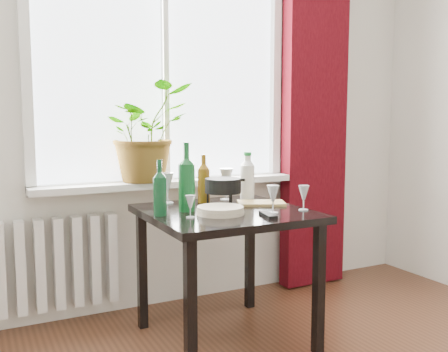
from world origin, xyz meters
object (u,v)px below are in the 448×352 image
wineglass_back_left (167,188)px  tv_remote (268,215)px  wineglass_front_left (190,206)px  fondue_pot (223,192)px  wineglass_far_right (304,198)px  wine_bottle_left (160,187)px  cutting_board (261,203)px  radiator (49,264)px  table (225,226)px  plate_stack (220,210)px  wine_bottle_right (187,176)px  cleaning_bottle (247,176)px  wineglass_back_center (226,184)px  bottle_amber (204,178)px  potted_plant (145,132)px  wineglass_front_right (273,199)px

wineglass_back_left → tv_remote: 0.69m
wineglass_front_left → fondue_pot: bearing=37.7°
wineglass_far_right → wineglass_back_left: bearing=136.7°
wine_bottle_left → tv_remote: (0.48, -0.28, -0.14)m
wineglass_back_left → cutting_board: 0.56m
radiator → tv_remote: size_ratio=5.08×
table → tv_remote: (0.11, -0.26, 0.10)m
wineglass_front_left → fondue_pot: 0.38m
table → plate_stack: plate_stack is taller
wine_bottle_right → cleaning_bottle: bearing=20.1°
table → cleaning_bottle: (0.27, 0.24, 0.24)m
wine_bottle_right → plate_stack: wine_bottle_right is taller
wine_bottle_right → wineglass_back_left: wine_bottle_right is taller
wineglass_back_center → wineglass_far_right: bearing=-66.7°
radiator → plate_stack: size_ratio=3.18×
bottle_amber → plate_stack: size_ratio=1.17×
table → bottle_amber: (-0.00, 0.28, 0.24)m
wineglass_far_right → cutting_board: 0.30m
wine_bottle_right → cleaning_bottle: 0.50m
wineglass_back_center → tv_remote: bearing=-94.9°
cleaning_bottle → tv_remote: 0.55m
radiator → wine_bottle_right: bearing=-41.1°
wine_bottle_left → tv_remote: bearing=-29.7°
potted_plant → plate_stack: 0.83m
table → plate_stack: 0.17m
wine_bottle_right → wineglass_far_right: (0.58, -0.27, -0.12)m
potted_plant → wine_bottle_right: (0.05, -0.54, -0.22)m
table → wine_bottle_right: 0.35m
wineglass_far_right → cutting_board: wineglass_far_right is taller
wine_bottle_right → wineglass_front_right: (0.38, -0.27, -0.11)m
wineglass_back_center → wineglass_back_left: (-0.37, 0.05, -0.01)m
wine_bottle_left → wineglass_front_right: wine_bottle_left is taller
wineglass_front_left → tv_remote: bearing=-21.6°
radiator → bottle_amber: (0.85, -0.35, 0.51)m
wine_bottle_left → tv_remote: 0.57m
wineglass_front_right → tv_remote: wineglass_front_right is taller
wineglass_front_right → tv_remote: 0.11m
fondue_pot → tv_remote: 0.39m
cleaning_bottle → cutting_board: (-0.00, -0.17, -0.14)m
radiator → wineglass_far_right: (1.23, -0.83, 0.43)m
wineglass_back_center → plate_stack: 0.47m
cleaning_bottle → wineglass_front_left: size_ratio=2.59×
potted_plant → tv_remote: bearing=-67.3°
wine_bottle_right → wineglass_front_left: bearing=-107.3°
wineglass_far_right → tv_remote: bearing=-167.0°
cleaning_bottle → wineglass_back_center: size_ratio=1.50×
radiator → cutting_board: 1.31m
bottle_amber → cleaning_bottle: bearing=-9.5°
radiator → cutting_board: bearing=-26.6°
table → plate_stack: (-0.08, -0.10, 0.11)m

